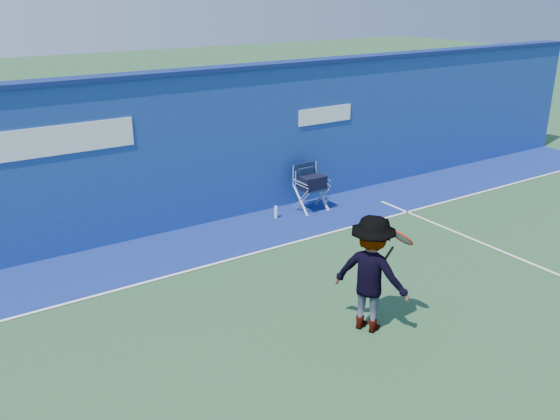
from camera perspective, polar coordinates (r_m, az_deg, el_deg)
ground at (r=8.09m, az=5.21°, el=-13.34°), size 80.00×80.00×0.00m
stadium_wall at (r=11.61m, az=-10.67°, el=5.51°), size 24.00×0.50×3.08m
out_of_bounds_strip at (r=11.17m, az=-7.91°, el=-3.36°), size 24.00×1.80×0.01m
court_lines at (r=8.48m, az=2.66°, el=-11.41°), size 24.00×12.00×0.01m
directors_chair_left at (r=12.67m, az=3.08°, el=1.60°), size 0.53×0.49×0.90m
directors_chair_right at (r=12.76m, az=2.99°, el=1.39°), size 0.59×0.53×0.99m
water_bottle at (r=12.30m, az=-0.39°, el=-0.22°), size 0.07×0.07×0.26m
tennis_player at (r=8.23m, az=8.78°, el=-6.06°), size 1.07×1.25×1.68m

